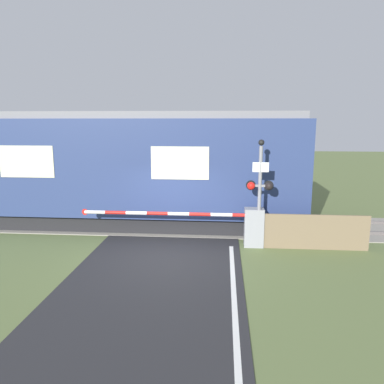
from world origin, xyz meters
The scene contains 6 objects.
ground_plane centered at (0.00, 0.00, 0.00)m, with size 80.00×80.00×0.00m, color #5B6B3D.
track_bed centered at (0.00, 3.39, 0.02)m, with size 36.00×3.20×0.13m.
train centered at (-4.99, 3.39, 2.16)m, with size 19.09×3.11×4.22m.
crossing_barrier centered at (2.20, 1.17, 0.68)m, with size 5.85×0.44×1.22m.
signal_post centered at (2.80, 1.02, 1.91)m, with size 0.84×0.26×3.36m.
roadside_fence centered at (4.46, 1.01, 0.55)m, with size 3.36×0.06×1.10m.
Camera 1 is at (1.69, -10.30, 3.90)m, focal length 35.00 mm.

